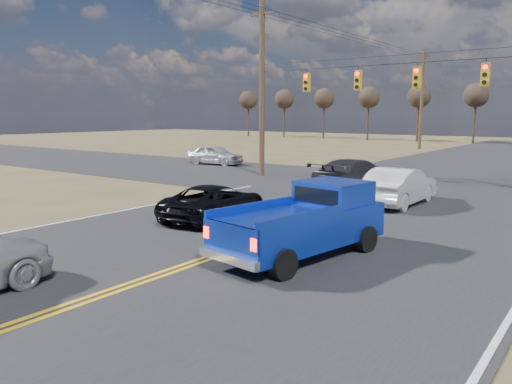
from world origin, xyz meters
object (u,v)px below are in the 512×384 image
Objects in this scene: pickup_truck at (306,222)px; black_suv at (215,202)px; cross_car_west at (215,155)px; dgrey_car_queue at (354,175)px; white_car_queue at (399,186)px.

black_suv is (-4.86, 2.05, -0.29)m from pickup_truck.
pickup_truck is 1.22× the size of cross_car_west.
dgrey_car_queue is 1.27× the size of cross_car_west.
black_suv is at bearing 84.79° from dgrey_car_queue.
white_car_queue is at bearing -119.98° from cross_car_west.
white_car_queue is at bearing -130.05° from black_suv.
cross_car_west is at bearing -57.02° from black_suv.
pickup_truck reaches higher than cross_car_west.
black_suv is 1.04× the size of cross_car_west.
pickup_truck is at bearing -138.22° from cross_car_west.
pickup_truck is 0.96× the size of dgrey_car_queue.
dgrey_car_queue is (-3.69, 10.61, -0.12)m from pickup_truck.
dgrey_car_queue is at bearing -117.63° from cross_car_west.
dgrey_car_queue is (1.17, 8.56, 0.17)m from black_suv.
cross_car_west reaches higher than black_suv.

